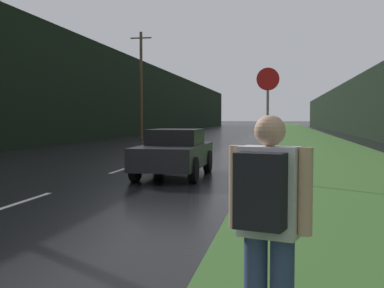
% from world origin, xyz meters
% --- Properties ---
extents(grass_verge, '(6.00, 240.00, 0.02)m').
position_xyz_m(grass_verge, '(7.32, 40.00, 0.01)').
color(grass_verge, '#386028').
rests_on(grass_verge, ground_plane).
extents(lane_stripe_b, '(0.12, 3.00, 0.01)m').
position_xyz_m(lane_stripe_b, '(0.00, 8.46, 0.00)').
color(lane_stripe_b, silver).
rests_on(lane_stripe_b, ground_plane).
extents(lane_stripe_c, '(0.12, 3.00, 0.01)m').
position_xyz_m(lane_stripe_c, '(0.00, 15.46, 0.00)').
color(lane_stripe_c, silver).
rests_on(lane_stripe_c, ground_plane).
extents(lane_stripe_d, '(0.12, 3.00, 0.01)m').
position_xyz_m(lane_stripe_d, '(0.00, 22.46, 0.00)').
color(lane_stripe_d, silver).
rests_on(lane_stripe_d, ground_plane).
extents(treeline_far_side, '(2.00, 140.00, 7.90)m').
position_xyz_m(treeline_far_side, '(-10.32, 50.00, 3.95)').
color(treeline_far_side, black).
rests_on(treeline_far_side, ground_plane).
extents(treeline_near_side, '(2.00, 140.00, 5.78)m').
position_xyz_m(treeline_near_side, '(13.32, 50.00, 2.89)').
color(treeline_near_side, black).
rests_on(treeline_near_side, ground_plane).
extents(utility_pole_far, '(1.80, 0.24, 8.98)m').
position_xyz_m(utility_pole_far, '(-6.35, 39.04, 4.62)').
color(utility_pole_far, '#4C3823').
rests_on(utility_pole_far, ground_plane).
extents(stop_sign, '(0.62, 0.07, 3.10)m').
position_xyz_m(stop_sign, '(4.89, 12.93, 1.84)').
color(stop_sign, slate).
rests_on(stop_sign, ground_plane).
extents(hitchhiker_with_backpack, '(0.59, 0.50, 1.75)m').
position_xyz_m(hitchhiker_with_backpack, '(5.15, 3.08, 1.00)').
color(hitchhiker_with_backpack, navy).
rests_on(hitchhiker_with_backpack, ground_plane).
extents(car_passing_near, '(1.82, 4.14, 1.40)m').
position_xyz_m(car_passing_near, '(2.16, 13.58, 0.72)').
color(car_passing_near, black).
rests_on(car_passing_near, ground_plane).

